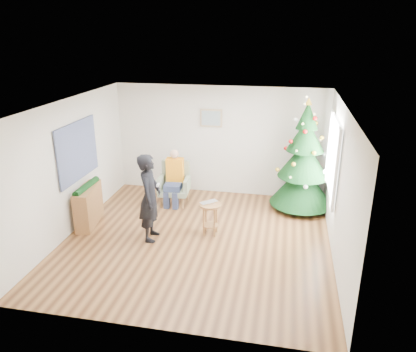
% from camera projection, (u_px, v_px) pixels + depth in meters
% --- Properties ---
extents(floor, '(5.00, 5.00, 0.00)m').
position_uv_depth(floor, '(197.00, 240.00, 7.78)').
color(floor, brown).
rests_on(floor, ground).
extents(ceiling, '(5.00, 5.00, 0.00)m').
position_uv_depth(ceiling, '(195.00, 105.00, 6.88)').
color(ceiling, white).
rests_on(ceiling, wall_back).
extents(wall_back, '(5.00, 0.00, 5.00)m').
position_uv_depth(wall_back, '(220.00, 141.00, 9.63)').
color(wall_back, silver).
rests_on(wall_back, floor).
extents(wall_front, '(5.00, 0.00, 5.00)m').
position_uv_depth(wall_front, '(151.00, 245.00, 5.03)').
color(wall_front, silver).
rests_on(wall_front, floor).
extents(wall_left, '(0.00, 5.00, 5.00)m').
position_uv_depth(wall_left, '(70.00, 168.00, 7.79)').
color(wall_left, silver).
rests_on(wall_left, floor).
extents(wall_right, '(0.00, 5.00, 5.00)m').
position_uv_depth(wall_right, '(340.00, 186.00, 6.87)').
color(wall_right, silver).
rests_on(wall_right, floor).
extents(window_panel, '(0.04, 1.30, 1.40)m').
position_uv_depth(window_panel, '(334.00, 158.00, 7.73)').
color(window_panel, white).
rests_on(window_panel, wall_right).
extents(curtains, '(0.05, 1.75, 1.50)m').
position_uv_depth(curtains, '(332.00, 158.00, 7.73)').
color(curtains, white).
rests_on(curtains, wall_right).
extents(christmas_tree, '(1.38, 1.38, 2.49)m').
position_uv_depth(christmas_tree, '(304.00, 161.00, 8.77)').
color(christmas_tree, '#3F2816').
rests_on(christmas_tree, floor).
extents(stool, '(0.43, 0.43, 0.64)m').
position_uv_depth(stool, '(210.00, 219.00, 7.91)').
color(stool, brown).
rests_on(stool, floor).
extents(laptop, '(0.41, 0.41, 0.03)m').
position_uv_depth(laptop, '(210.00, 203.00, 7.79)').
color(laptop, silver).
rests_on(laptop, stool).
extents(armchair, '(0.73, 0.68, 0.97)m').
position_uv_depth(armchair, '(175.00, 189.00, 9.32)').
color(armchair, gray).
rests_on(armchair, floor).
extents(seated_person, '(0.40, 0.57, 1.27)m').
position_uv_depth(seated_person, '(174.00, 177.00, 9.17)').
color(seated_person, navy).
rests_on(seated_person, armchair).
extents(standing_man, '(0.47, 0.66, 1.70)m').
position_uv_depth(standing_man, '(150.00, 198.00, 7.56)').
color(standing_man, black).
rests_on(standing_man, floor).
extents(game_controller, '(0.05, 0.13, 0.04)m').
position_uv_depth(game_controller, '(158.00, 185.00, 7.41)').
color(game_controller, white).
rests_on(game_controller, standing_man).
extents(console, '(0.46, 1.03, 0.80)m').
position_uv_depth(console, '(89.00, 206.00, 8.30)').
color(console, brown).
rests_on(console, floor).
extents(garland, '(0.14, 0.90, 0.14)m').
position_uv_depth(garland, '(86.00, 187.00, 8.15)').
color(garland, black).
rests_on(garland, console).
extents(tapestry, '(0.03, 1.50, 1.15)m').
position_uv_depth(tapestry, '(78.00, 151.00, 7.97)').
color(tapestry, black).
rests_on(tapestry, wall_left).
extents(framed_picture, '(0.52, 0.05, 0.42)m').
position_uv_depth(framed_picture, '(211.00, 118.00, 9.45)').
color(framed_picture, tan).
rests_on(framed_picture, wall_back).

